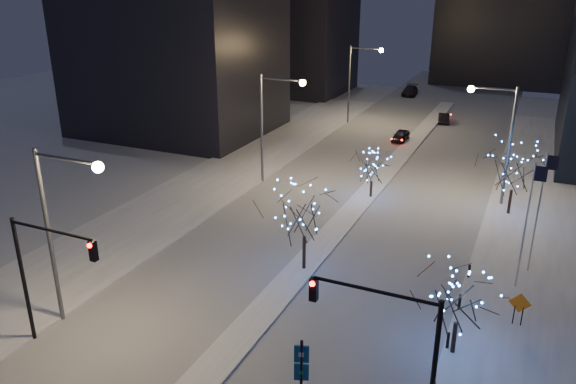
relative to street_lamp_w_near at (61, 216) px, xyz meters
The scene contains 23 objects.
road 34.80m from the street_lamp_w_near, 74.85° to the left, with size 20.00×130.00×0.02m, color #A2A7B0.
median 30.09m from the street_lamp_w_near, 72.30° to the left, with size 2.00×80.00×0.15m, color white.
east_sidewalk 30.63m from the street_lamp_w_near, 36.94° to the left, with size 10.00×90.00×0.15m, color white.
west_sidewalk 19.77m from the street_lamp_w_near, 105.71° to the left, with size 8.00×90.00×0.15m, color white.
filler_west_near 42.87m from the street_lamp_w_near, 116.64° to the left, with size 22.00×18.00×24.00m, color black.
filler_west_far 70.12m from the street_lamp_w_near, 104.09° to the left, with size 18.00×16.00×16.00m, color black.
street_lamp_w_near is the anchor object (origin of this frame).
street_lamp_w_mid 25.00m from the street_lamp_w_near, 90.00° to the left, with size 4.40×0.56×10.00m.
street_lamp_w_far 50.00m from the street_lamp_w_near, 90.00° to the left, with size 4.40×0.56×10.00m.
street_lamp_east 33.85m from the street_lamp_w_near, 55.81° to the left, with size 3.90×0.56×10.00m.
traffic_signal_west 2.70m from the street_lamp_w_near, 76.04° to the right, with size 5.26×0.43×7.00m.
traffic_signal_east 17.99m from the street_lamp_w_near, ahead, with size 5.26×0.43×7.00m.
flagpoles 27.07m from the street_lamp_w_near, 34.36° to the left, with size 1.35×2.60×8.00m.
bollards 21.57m from the street_lamp_w_near, 22.69° to the left, with size 0.16×12.16×0.90m.
car_near 45.12m from the street_lamp_w_near, 80.43° to the left, with size 1.53×3.80×1.30m, color black.
car_mid 56.67m from the street_lamp_w_near, 79.33° to the left, with size 1.37×3.92×1.29m, color black.
car_far 72.04m from the street_lamp_w_near, 88.23° to the left, with size 2.12×5.22×1.52m, color #222227.
holiday_tree_median_near 14.33m from the street_lamp_w_near, 49.83° to the left, with size 5.97×5.97×6.10m.
holiday_tree_median_far 27.03m from the street_lamp_w_near, 69.36° to the left, with size 3.66×3.66×4.21m.
holiday_tree_plaza_near 20.53m from the street_lamp_w_near, 16.57° to the left, with size 4.76×4.76×4.92m.
holiday_tree_plaza_far 33.34m from the street_lamp_w_near, 51.61° to the left, with size 4.92×4.92×5.98m.
wayfinding_sign 14.61m from the street_lamp_w_near, ahead, with size 0.63×0.29×3.64m.
construction_sign 24.82m from the street_lamp_w_near, 23.52° to the left, with size 1.18×0.07×1.95m.
Camera 1 is at (12.64, -17.33, 17.98)m, focal length 35.00 mm.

